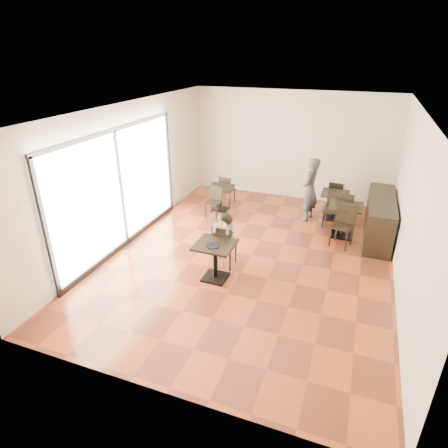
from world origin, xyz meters
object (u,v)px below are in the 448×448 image
at_px(cafe_table_left, 221,198).
at_px(chair_back_a, 336,196).
at_px(cafe_table_back, 334,206).
at_px(child, 225,240).
at_px(chair_back_b, 332,211).
at_px(adult_patron, 310,190).
at_px(chair_left_b, 214,203).
at_px(cafe_table_mid, 344,221).
at_px(child_table, 215,261).
at_px(chair_mid_a, 346,209).
at_px(chair_left_a, 227,190).
at_px(chair_mid_b, 342,227).
at_px(child_chair, 225,245).

height_order(cafe_table_left, chair_back_a, chair_back_a).
bearing_deg(cafe_table_back, child, -120.16).
bearing_deg(chair_back_b, adult_patron, 167.66).
xyz_separation_m(cafe_table_left, chair_back_a, (3.11, 1.04, 0.10)).
relative_size(cafe_table_back, chair_left_b, 0.88).
bearing_deg(cafe_table_back, cafe_table_mid, -71.78).
distance_m(child, chair_back_b, 3.38).
bearing_deg(child, child_table, -90.00).
distance_m(chair_mid_a, chair_left_a, 3.48).
height_order(chair_mid_b, chair_back_b, chair_mid_b).
bearing_deg(cafe_table_left, chair_back_a, 18.41).
xyz_separation_m(cafe_table_back, chair_left_a, (-3.11, 0.06, 0.05)).
distance_m(adult_patron, chair_back_b, 0.81).
distance_m(chair_left_b, chair_back_b, 3.15).
xyz_separation_m(cafe_table_mid, cafe_table_back, (-0.33, 1.00, -0.04)).
xyz_separation_m(child_table, chair_mid_b, (2.26, 2.33, 0.10)).
bearing_deg(chair_left_b, cafe_table_mid, 6.92).
distance_m(chair_mid_a, chair_back_a, 1.05).
bearing_deg(cafe_table_left, chair_mid_a, 0.62).
bearing_deg(chair_left_a, chair_mid_a, 177.81).
distance_m(cafe_table_left, chair_back_b, 3.11).
bearing_deg(chair_mid_a, chair_mid_b, 106.11).
xyz_separation_m(cafe_table_left, chair_back_b, (3.11, -0.06, 0.10)).
bearing_deg(chair_left_b, chair_back_a, 33.31).
bearing_deg(adult_patron, chair_left_b, -64.66).
bearing_deg(child, child_chair, 0.00).
bearing_deg(cafe_table_mid, chair_left_a, 162.82).
bearing_deg(child_chair, chair_mid_a, -128.16).
distance_m(cafe_table_mid, chair_left_b, 3.44).
bearing_deg(child, cafe_table_left, 112.54).
relative_size(cafe_table_mid, chair_back_b, 0.92).
relative_size(chair_left_a, chair_back_a, 0.94).
relative_size(child, chair_mid_a, 1.22).
bearing_deg(chair_mid_b, cafe_table_back, 118.09).
xyz_separation_m(chair_mid_a, chair_left_a, (-3.44, 0.51, -0.07)).
bearing_deg(chair_mid_b, cafe_table_mid, 106.11).
xyz_separation_m(child_chair, cafe_table_mid, (2.26, 2.33, -0.07)).
height_order(cafe_table_left, chair_left_b, chair_left_b).
relative_size(cafe_table_mid, chair_left_b, 0.97).
distance_m(chair_mid_b, chair_left_b, 3.48).
xyz_separation_m(child_chair, chair_mid_b, (2.26, 1.78, 0.02)).
distance_m(child, cafe_table_mid, 3.25).
distance_m(cafe_table_mid, chair_mid_a, 0.56).
xyz_separation_m(cafe_table_mid, cafe_table_left, (-3.44, 0.51, -0.06)).
distance_m(chair_mid_a, chair_mid_b, 1.10).
relative_size(child, cafe_table_back, 1.61).
distance_m(cafe_table_mid, cafe_table_back, 1.05).
xyz_separation_m(adult_patron, chair_mid_a, (0.98, -0.15, -0.36)).
height_order(adult_patron, chair_left_a, adult_patron).
xyz_separation_m(child, chair_left_a, (-1.18, 3.39, -0.18)).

